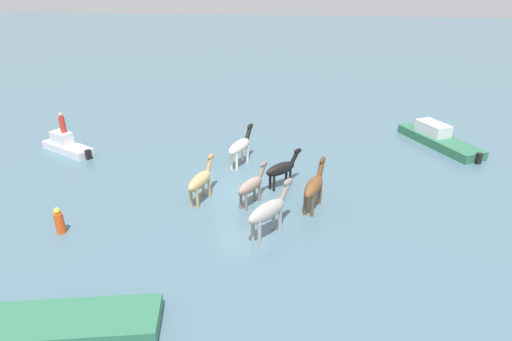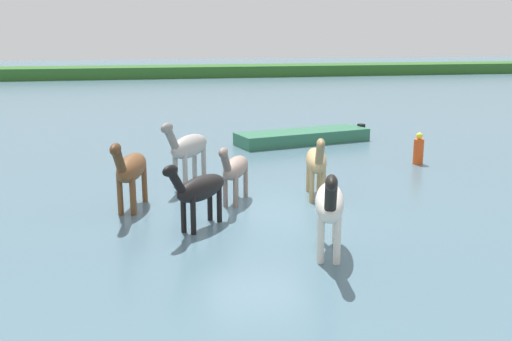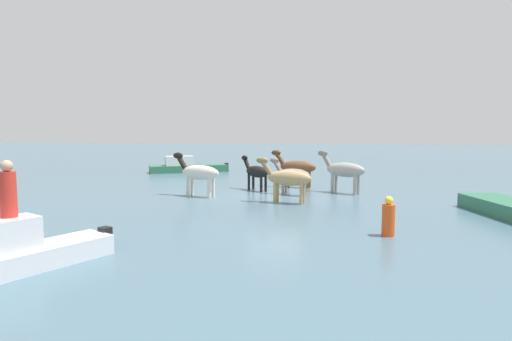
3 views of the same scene
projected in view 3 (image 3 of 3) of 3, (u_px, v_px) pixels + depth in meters
name	position (u px, v px, depth m)	size (l,w,h in m)	color
ground_plane	(274.00, 196.00, 18.93)	(199.44, 199.44, 0.00)	#476675
horse_lead	(287.00, 178.00, 16.85)	(0.98, 2.46, 1.90)	tan
horse_dun_straggler	(199.00, 173.00, 18.65)	(1.22, 2.57, 2.01)	silver
horse_pinto_flank	(256.00, 172.00, 20.66)	(1.80, 1.87, 1.75)	black
horse_mid_herd	(292.00, 175.00, 19.14)	(1.31, 2.14, 1.73)	gray
horse_dark_mare	(344.00, 170.00, 19.72)	(1.83, 2.44, 2.07)	#9E9993
horse_chestnut_trailing	(296.00, 167.00, 21.85)	(1.11, 2.57, 2.00)	brown
boat_dinghy_port	(23.00, 256.00, 8.58)	(3.73, 2.47, 1.31)	silver
boat_launch_far	(187.00, 168.00, 30.80)	(4.19, 5.81, 1.37)	#2D6B4C
person_boatman_standing	(8.00, 191.00, 8.37)	(0.32, 0.32, 1.19)	red
buoy_channel_marker	(388.00, 218.00, 11.46)	(0.36, 0.36, 1.14)	#E54C19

